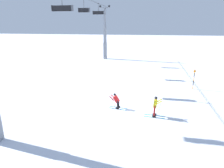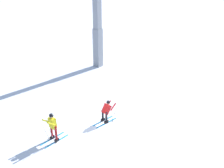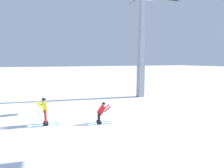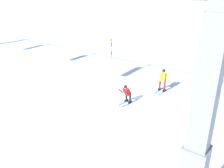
{
  "view_description": "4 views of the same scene",
  "coord_description": "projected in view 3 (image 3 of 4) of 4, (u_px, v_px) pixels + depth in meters",
  "views": [
    {
      "loc": [
        -16.56,
        -1.63,
        7.42
      ],
      "look_at": [
        0.15,
        1.54,
        2.23
      ],
      "focal_mm": 31.47,
      "sensor_mm": 36.0,
      "label": 1
    },
    {
      "loc": [
        9.66,
        -10.77,
        9.82
      ],
      "look_at": [
        0.24,
        1.2,
        2.67
      ],
      "focal_mm": 45.52,
      "sensor_mm": 36.0,
      "label": 2
    },
    {
      "loc": [
        10.45,
        -2.42,
        4.05
      ],
      "look_at": [
        -1.02,
        2.2,
        2.44
      ],
      "focal_mm": 28.15,
      "sensor_mm": 36.0,
      "label": 3
    },
    {
      "loc": [
        -8.06,
        13.74,
        7.63
      ],
      "look_at": [
        0.01,
        2.65,
        1.96
      ],
      "focal_mm": 38.22,
      "sensor_mm": 36.0,
      "label": 4
    }
  ],
  "objects": [
    {
      "name": "skier_carving_main",
      "position": [
        101.0,
        111.0,
        11.43
      ],
      "size": [
        0.79,
        1.7,
        1.55
      ],
      "color": "#198CCC",
      "rests_on": "ground_plane"
    },
    {
      "name": "skier_distant_uphill",
      "position": [
        44.0,
        109.0,
        11.12
      ],
      "size": [
        0.71,
        1.72,
        1.81
      ],
      "color": "#198CCC",
      "rests_on": "ground_plane"
    },
    {
      "name": "ground_plane",
      "position": [
        86.0,
        126.0,
        11.03
      ],
      "size": [
        260.0,
        260.0,
        0.0
      ],
      "primitive_type": "plane",
      "color": "white"
    },
    {
      "name": "lift_tower_near",
      "position": [
        141.0,
        55.0,
        19.66
      ],
      "size": [
        0.67,
        2.57,
        11.22
      ],
      "color": "gray",
      "rests_on": "ground_plane"
    }
  ]
}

